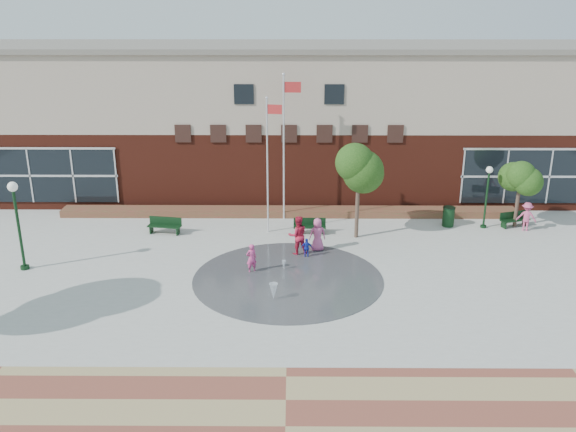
{
  "coord_description": "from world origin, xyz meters",
  "views": [
    {
      "loc": [
        0.17,
        -21.51,
        11.44
      ],
      "look_at": [
        0.0,
        4.0,
        2.6
      ],
      "focal_mm": 38.0,
      "sensor_mm": 36.0,
      "label": 1
    }
  ],
  "objects_px": {
    "child_splash": "(251,258)",
    "trash_can": "(448,217)",
    "bench_left": "(165,229)",
    "flagpole_right": "(285,140)",
    "flagpole_left": "(268,159)"
  },
  "relations": [
    {
      "from": "child_splash",
      "to": "trash_can",
      "type": "bearing_deg",
      "value": -176.41
    },
    {
      "from": "flagpole_left",
      "to": "child_splash",
      "type": "distance_m",
      "value": 6.17
    },
    {
      "from": "flagpole_left",
      "to": "trash_can",
      "type": "bearing_deg",
      "value": 17.06
    },
    {
      "from": "bench_left",
      "to": "trash_can",
      "type": "height_order",
      "value": "trash_can"
    },
    {
      "from": "flagpole_left",
      "to": "flagpole_right",
      "type": "relative_size",
      "value": 0.88
    },
    {
      "from": "flagpole_left",
      "to": "child_splash",
      "type": "xyz_separation_m",
      "value": [
        -0.59,
        -5.17,
        -3.32
      ]
    },
    {
      "from": "flagpole_left",
      "to": "trash_can",
      "type": "xyz_separation_m",
      "value": [
        9.76,
        0.95,
        -3.44
      ]
    },
    {
      "from": "flagpole_left",
      "to": "bench_left",
      "type": "distance_m",
      "value": 6.63
    },
    {
      "from": "flagpole_left",
      "to": "flagpole_right",
      "type": "bearing_deg",
      "value": 80.09
    },
    {
      "from": "flagpole_right",
      "to": "child_splash",
      "type": "height_order",
      "value": "flagpole_right"
    },
    {
      "from": "flagpole_left",
      "to": "flagpole_right",
      "type": "distance_m",
      "value": 2.32
    },
    {
      "from": "trash_can",
      "to": "child_splash",
      "type": "distance_m",
      "value": 12.02
    },
    {
      "from": "bench_left",
      "to": "flagpole_right",
      "type": "bearing_deg",
      "value": 30.58
    },
    {
      "from": "flagpole_right",
      "to": "child_splash",
      "type": "xyz_separation_m",
      "value": [
        -1.41,
        -7.27,
        -3.86
      ]
    },
    {
      "from": "bench_left",
      "to": "trash_can",
      "type": "xyz_separation_m",
      "value": [
        15.25,
        1.27,
        0.27
      ]
    }
  ]
}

